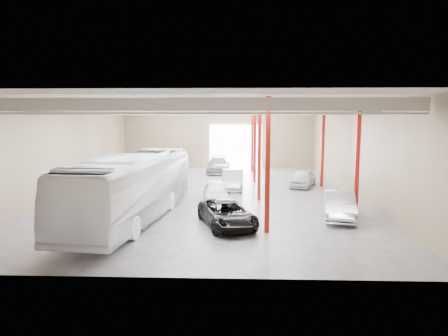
# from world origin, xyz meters

# --- Properties ---
(depot_shell) EXTENTS (22.12, 32.12, 7.06)m
(depot_shell) POSITION_xyz_m (0.13, 0.48, 4.98)
(depot_shell) COLOR #4B4B50
(depot_shell) RESTS_ON ground
(coach_bus) EXTENTS (4.82, 14.24, 3.89)m
(coach_bus) POSITION_xyz_m (-3.82, -7.66, 1.94)
(coach_bus) COLOR white
(coach_bus) RESTS_ON ground
(black_sedan) EXTENTS (3.85, 5.60, 1.42)m
(black_sedan) POSITION_xyz_m (1.70, -8.97, 0.71)
(black_sedan) COLOR black
(black_sedan) RESTS_ON ground
(car_row_a) EXTENTS (2.19, 4.53, 1.49)m
(car_row_a) POSITION_xyz_m (0.76, -3.00, 0.75)
(car_row_a) COLOR white
(car_row_a) RESTS_ON ground
(car_row_b) EXTENTS (1.79, 4.88, 1.60)m
(car_row_b) POSITION_xyz_m (1.87, 2.20, 0.80)
(car_row_b) COLOR #B3B3B8
(car_row_b) RESTS_ON ground
(car_row_c) EXTENTS (2.36, 5.72, 1.66)m
(car_row_c) POSITION_xyz_m (0.16, 12.00, 0.83)
(car_row_c) COLOR gray
(car_row_c) RESTS_ON ground
(car_right_near) EXTENTS (2.59, 5.11, 1.61)m
(car_right_near) POSITION_xyz_m (8.29, -6.94, 0.80)
(car_right_near) COLOR silver
(car_right_near) RESTS_ON ground
(car_right_far) EXTENTS (3.13, 4.71, 1.49)m
(car_right_far) POSITION_xyz_m (7.85, 3.80, 0.75)
(car_right_far) COLOR silver
(car_right_far) RESTS_ON ground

